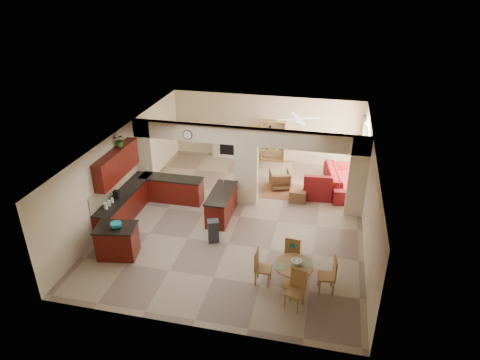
% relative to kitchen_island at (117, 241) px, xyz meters
% --- Properties ---
extents(floor, '(10.00, 10.00, 0.00)m').
position_rel_kitchen_island_xyz_m(floor, '(2.95, 2.84, -0.49)').
color(floor, gray).
rests_on(floor, ground).
extents(ceiling, '(10.00, 10.00, 0.00)m').
position_rel_kitchen_island_xyz_m(ceiling, '(2.95, 2.84, 2.31)').
color(ceiling, white).
rests_on(ceiling, wall_back).
extents(wall_back, '(8.00, 0.00, 8.00)m').
position_rel_kitchen_island_xyz_m(wall_back, '(2.95, 7.84, 0.91)').
color(wall_back, beige).
rests_on(wall_back, floor).
extents(wall_front, '(8.00, 0.00, 8.00)m').
position_rel_kitchen_island_xyz_m(wall_front, '(2.95, -2.16, 0.91)').
color(wall_front, beige).
rests_on(wall_front, floor).
extents(wall_left, '(0.00, 10.00, 10.00)m').
position_rel_kitchen_island_xyz_m(wall_left, '(-1.05, 2.84, 0.91)').
color(wall_left, beige).
rests_on(wall_left, floor).
extents(wall_right, '(0.00, 10.00, 10.00)m').
position_rel_kitchen_island_xyz_m(wall_right, '(6.95, 2.84, 0.91)').
color(wall_right, beige).
rests_on(wall_right, floor).
extents(partition_left_pier, '(0.60, 0.25, 2.80)m').
position_rel_kitchen_island_xyz_m(partition_left_pier, '(-0.75, 3.84, 0.91)').
color(partition_left_pier, beige).
rests_on(partition_left_pier, floor).
extents(partition_center_pier, '(0.80, 0.25, 2.20)m').
position_rel_kitchen_island_xyz_m(partition_center_pier, '(2.95, 3.84, 0.61)').
color(partition_center_pier, beige).
rests_on(partition_center_pier, floor).
extents(partition_right_pier, '(0.60, 0.25, 2.80)m').
position_rel_kitchen_island_xyz_m(partition_right_pier, '(6.65, 3.84, 0.91)').
color(partition_right_pier, beige).
rests_on(partition_right_pier, floor).
extents(partition_header, '(8.00, 0.25, 0.60)m').
position_rel_kitchen_island_xyz_m(partition_header, '(2.95, 3.84, 2.01)').
color(partition_header, beige).
rests_on(partition_header, partition_center_pier).
extents(kitchen_counter, '(2.52, 3.29, 1.48)m').
position_rel_kitchen_island_xyz_m(kitchen_counter, '(-0.31, 2.59, -0.02)').
color(kitchen_counter, '#3B0B06').
rests_on(kitchen_counter, floor).
extents(upper_cabinets, '(0.35, 2.40, 0.90)m').
position_rel_kitchen_island_xyz_m(upper_cabinets, '(-0.87, 2.04, 1.43)').
color(upper_cabinets, '#3B0B06').
rests_on(upper_cabinets, wall_left).
extents(peninsula, '(0.70, 1.85, 0.91)m').
position_rel_kitchen_island_xyz_m(peninsula, '(2.35, 2.73, -0.03)').
color(peninsula, '#3B0B06').
rests_on(peninsula, floor).
extents(wall_clock, '(0.34, 0.03, 0.34)m').
position_rel_kitchen_island_xyz_m(wall_clock, '(0.95, 3.69, 1.96)').
color(wall_clock, '#522B1B').
rests_on(wall_clock, partition_header).
extents(rug, '(1.60, 1.30, 0.01)m').
position_rel_kitchen_island_xyz_m(rug, '(4.15, 4.94, -0.48)').
color(rug, brown).
rests_on(rug, floor).
extents(fireplace, '(1.60, 0.35, 1.20)m').
position_rel_kitchen_island_xyz_m(fireplace, '(1.35, 7.67, 0.13)').
color(fireplace, silver).
rests_on(fireplace, floor).
extents(shelving_unit, '(1.00, 0.32, 1.80)m').
position_rel_kitchen_island_xyz_m(shelving_unit, '(3.30, 7.66, 0.41)').
color(shelving_unit, brown).
rests_on(shelving_unit, floor).
extents(window_a, '(0.02, 0.90, 1.90)m').
position_rel_kitchen_island_xyz_m(window_a, '(6.92, 5.14, 0.71)').
color(window_a, white).
rests_on(window_a, wall_right).
extents(window_b, '(0.02, 0.90, 1.90)m').
position_rel_kitchen_island_xyz_m(window_b, '(6.92, 6.84, 0.71)').
color(window_b, white).
rests_on(window_b, wall_right).
extents(glazed_door, '(0.02, 0.70, 2.10)m').
position_rel_kitchen_island_xyz_m(glazed_door, '(6.92, 5.99, 0.56)').
color(glazed_door, white).
rests_on(glazed_door, wall_right).
extents(drape_a_left, '(0.10, 0.28, 2.30)m').
position_rel_kitchen_island_xyz_m(drape_a_left, '(6.88, 4.54, 0.71)').
color(drape_a_left, '#3D2018').
rests_on(drape_a_left, wall_right).
extents(drape_a_right, '(0.10, 0.28, 2.30)m').
position_rel_kitchen_island_xyz_m(drape_a_right, '(6.88, 5.74, 0.71)').
color(drape_a_right, '#3D2018').
rests_on(drape_a_right, wall_right).
extents(drape_b_left, '(0.10, 0.28, 2.30)m').
position_rel_kitchen_island_xyz_m(drape_b_left, '(6.88, 6.24, 0.71)').
color(drape_b_left, '#3D2018').
rests_on(drape_b_left, wall_right).
extents(drape_b_right, '(0.10, 0.28, 2.30)m').
position_rel_kitchen_island_xyz_m(drape_b_right, '(6.88, 7.44, 0.71)').
color(drape_b_right, '#3D2018').
rests_on(drape_b_right, wall_right).
extents(ceiling_fan, '(1.00, 1.00, 0.10)m').
position_rel_kitchen_island_xyz_m(ceiling_fan, '(4.45, 5.84, 2.07)').
color(ceiling_fan, white).
rests_on(ceiling_fan, ceiling).
extents(kitchen_island, '(1.24, 0.97, 0.97)m').
position_rel_kitchen_island_xyz_m(kitchen_island, '(0.00, 0.00, 0.00)').
color(kitchen_island, '#3B0B06').
rests_on(kitchen_island, floor).
extents(teal_bowl, '(0.31, 0.31, 0.15)m').
position_rel_kitchen_island_xyz_m(teal_bowl, '(0.05, -0.04, 0.56)').
color(teal_bowl, '#138086').
rests_on(teal_bowl, kitchen_island).
extents(trash_can, '(0.39, 0.37, 0.67)m').
position_rel_kitchen_island_xyz_m(trash_can, '(2.49, 1.28, -0.15)').
color(trash_can, '#2A2A2C').
rests_on(trash_can, floor).
extents(dining_table, '(1.02, 1.02, 0.69)m').
position_rel_kitchen_island_xyz_m(dining_table, '(5.07, -0.24, -0.02)').
color(dining_table, brown).
rests_on(dining_table, floor).
extents(fruit_bowl, '(0.27, 0.27, 0.15)m').
position_rel_kitchen_island_xyz_m(fruit_bowl, '(5.13, -0.21, 0.28)').
color(fruit_bowl, '#7AAD25').
rests_on(fruit_bowl, dining_table).
extents(sofa, '(2.80, 1.51, 0.78)m').
position_rel_kitchen_island_xyz_m(sofa, '(6.25, 5.66, -0.10)').
color(sofa, maroon).
rests_on(sofa, floor).
extents(chaise, '(1.03, 0.87, 0.39)m').
position_rel_kitchen_island_xyz_m(chaise, '(5.39, 4.81, -0.29)').
color(chaise, maroon).
rests_on(chaise, floor).
extents(armchair, '(0.92, 0.94, 0.68)m').
position_rel_kitchen_island_xyz_m(armchair, '(3.96, 5.23, -0.15)').
color(armchair, maroon).
rests_on(armchair, floor).
extents(ottoman, '(0.59, 0.59, 0.43)m').
position_rel_kitchen_island_xyz_m(ottoman, '(4.73, 4.41, -0.28)').
color(ottoman, maroon).
rests_on(ottoman, floor).
extents(plant, '(0.48, 0.44, 0.44)m').
position_rel_kitchen_island_xyz_m(plant, '(-0.87, 2.41, 2.10)').
color(plant, '#1D4612').
rests_on(plant, upper_cabinets).
extents(chair_north, '(0.45, 0.45, 1.02)m').
position_rel_kitchen_island_xyz_m(chair_north, '(4.97, 0.53, 0.07)').
color(chair_north, brown).
rests_on(chair_north, floor).
extents(chair_east, '(0.47, 0.47, 1.02)m').
position_rel_kitchen_island_xyz_m(chair_east, '(6.00, -0.21, 0.07)').
color(chair_east, brown).
rests_on(chair_east, floor).
extents(chair_south, '(0.53, 0.53, 1.02)m').
position_rel_kitchen_island_xyz_m(chair_south, '(5.22, -0.91, 0.07)').
color(chair_south, brown).
rests_on(chair_south, floor).
extents(chair_west, '(0.43, 0.43, 1.02)m').
position_rel_kitchen_island_xyz_m(chair_west, '(4.20, -0.26, 0.07)').
color(chair_west, brown).
rests_on(chair_west, floor).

